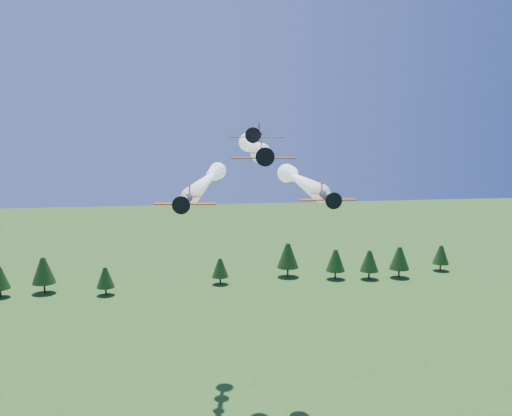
{
  "coord_description": "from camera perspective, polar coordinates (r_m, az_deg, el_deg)",
  "views": [
    {
      "loc": [
        -12.59,
        -74.74,
        53.16
      ],
      "look_at": [
        -1.41,
        0.0,
        41.92
      ],
      "focal_mm": 40.0,
      "sensor_mm": 36.0,
      "label": 1
    }
  ],
  "objects": [
    {
      "name": "plane_lead",
      "position": [
        96.3,
        -0.35,
        6.25
      ],
      "size": [
        10.29,
        51.48,
        3.7
      ],
      "rotation": [
        0.0,
        0.0,
        -0.1
      ],
      "color": "black",
      "rests_on": "ground"
    },
    {
      "name": "plane_left",
      "position": [
        105.86,
        -4.84,
        2.89
      ],
      "size": [
        13.98,
        53.78,
        3.7
      ],
      "rotation": [
        0.0,
        0.0,
        -0.16
      ],
      "color": "black",
      "rests_on": "ground"
    },
    {
      "name": "plane_right",
      "position": [
        99.52,
        4.23,
        2.89
      ],
      "size": [
        8.05,
        43.34,
        3.7
      ],
      "rotation": [
        0.0,
        0.0,
        -0.06
      ],
      "color": "black",
      "rests_on": "ground"
    },
    {
      "name": "plane_slot",
      "position": [
        82.64,
        0.03,
        7.34
      ],
      "size": [
        7.88,
        8.71,
        2.76
      ],
      "rotation": [
        0.0,
        0.0,
        -0.26
      ],
      "color": "black",
      "rests_on": "ground"
    },
    {
      "name": "treeline",
      "position": [
        190.39,
        -3.16,
        -5.69
      ],
      "size": [
        173.21,
        19.37,
        11.85
      ],
      "color": "#382314",
      "rests_on": "ground"
    }
  ]
}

